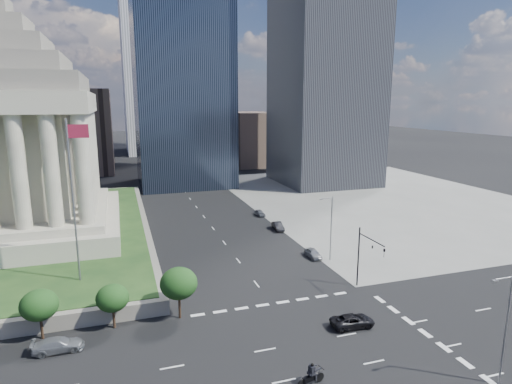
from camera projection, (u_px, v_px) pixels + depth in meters
name	position (u px, v px, depth m)	size (l,w,h in m)	color
ground	(176.00, 181.00, 131.40)	(500.00, 500.00, 0.00)	black
sidewalk_ne	(380.00, 198.00, 108.03)	(68.00, 90.00, 0.03)	slate
war_memorial	(1.00, 117.00, 68.33)	(34.00, 34.00, 39.00)	gray
flagpole	(74.00, 192.00, 51.36)	(2.52, 0.24, 20.00)	slate
midrise_glass	(182.00, 80.00, 121.18)	(26.00, 26.00, 60.00)	black
highrise_ne	(327.00, 7.00, 119.82)	(26.00, 28.00, 100.00)	black
building_filler_ne	(247.00, 138.00, 166.92)	(20.00, 30.00, 20.00)	#513E37
building_filler_nw	(75.00, 131.00, 147.41)	(24.00, 30.00, 28.00)	#513E37
traffic_signal_ne	(366.00, 252.00, 53.74)	(0.30, 5.74, 8.00)	black
street_lamp_south	(505.00, 324.00, 35.57)	(2.13, 0.22, 10.00)	slate
street_lamp_north	(330.00, 225.00, 64.43)	(2.13, 0.22, 10.00)	slate
pickup_truck	(353.00, 321.00, 45.97)	(4.83, 2.23, 1.34)	black
suv_grey	(58.00, 345.00, 41.41)	(4.72, 1.92, 1.37)	slate
parked_sedan_near	(313.00, 253.00, 66.57)	(1.61, 4.01, 1.37)	gray
parked_sedan_mid	(278.00, 226.00, 80.95)	(1.52, 4.36, 1.44)	black
parked_sedan_far	(260.00, 213.00, 91.11)	(3.71, 1.49, 1.26)	slate
motorcycle_trail	(311.00, 374.00, 36.39)	(2.76, 0.75, 2.06)	black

